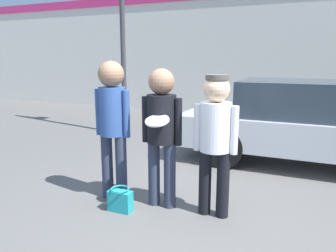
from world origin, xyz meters
name	(u,v)px	position (x,y,z in m)	size (l,w,h in m)	color
ground_plane	(173,212)	(0.00, 0.00, 0.00)	(56.00, 56.00, 0.00)	#5B5956
storefront_building	(264,52)	(0.00, 7.58, 2.07)	(24.00, 0.22, 4.08)	silver
person_left	(113,118)	(-0.88, 0.06, 1.11)	(0.51, 0.34, 1.84)	#2D3347
person_middle_with_frisbee	(162,126)	(-0.20, 0.11, 1.06)	(0.53, 0.58, 1.75)	#2D3347
person_right	(215,133)	(0.47, 0.13, 1.02)	(0.53, 0.36, 1.69)	black
parked_car_near	(312,123)	(1.52, 2.71, 0.75)	(4.55, 1.82, 1.48)	#B7BABF
handbag	(120,200)	(-0.61, -0.25, 0.15)	(0.30, 0.23, 0.30)	teal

